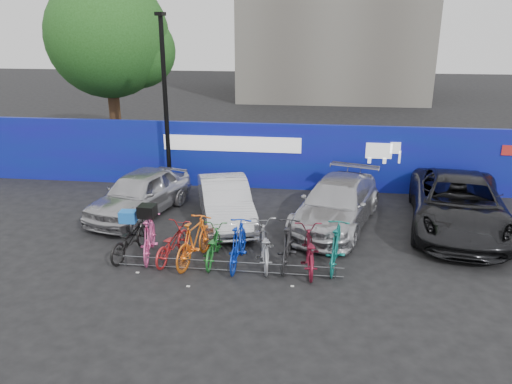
% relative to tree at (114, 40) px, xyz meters
% --- Properties ---
extents(ground, '(100.00, 100.00, 0.00)m').
position_rel_tree_xyz_m(ground, '(6.77, -10.06, -5.07)').
color(ground, black).
rests_on(ground, ground).
extents(hoarding, '(22.00, 0.18, 2.40)m').
position_rel_tree_xyz_m(hoarding, '(6.78, -4.06, -3.86)').
color(hoarding, navy).
rests_on(hoarding, ground).
extents(tree, '(5.40, 5.20, 7.80)m').
position_rel_tree_xyz_m(tree, '(0.00, 0.00, 0.00)').
color(tree, '#382314').
rests_on(tree, ground).
extents(lamppost, '(0.25, 0.50, 6.11)m').
position_rel_tree_xyz_m(lamppost, '(3.57, -4.66, -1.80)').
color(lamppost, black).
rests_on(lamppost, ground).
extents(bike_rack, '(5.60, 0.03, 0.30)m').
position_rel_tree_xyz_m(bike_rack, '(6.77, -10.66, -4.91)').
color(bike_rack, '#595B60').
rests_on(bike_rack, ground).
extents(car_0, '(2.72, 4.45, 1.41)m').
position_rel_tree_xyz_m(car_0, '(3.35, -7.19, -4.36)').
color(car_0, '#B2B2B7').
rests_on(car_0, ground).
extents(car_1, '(2.54, 4.26, 1.33)m').
position_rel_tree_xyz_m(car_1, '(6.13, -7.48, -4.41)').
color(car_1, silver).
rests_on(car_1, ground).
extents(car_2, '(3.20, 5.09, 1.37)m').
position_rel_tree_xyz_m(car_2, '(9.47, -7.31, -4.38)').
color(car_2, '#B8B8BE').
rests_on(car_2, ground).
extents(car_3, '(3.38, 5.94, 1.56)m').
position_rel_tree_xyz_m(car_3, '(12.98, -7.17, -4.29)').
color(car_3, black).
rests_on(car_3, ground).
extents(bike_0, '(0.99, 1.90, 0.95)m').
position_rel_tree_xyz_m(bike_0, '(4.09, -10.06, -4.59)').
color(bike_0, black).
rests_on(bike_0, ground).
extents(bike_1, '(0.85, 1.93, 1.12)m').
position_rel_tree_xyz_m(bike_1, '(4.61, -10.06, -4.51)').
color(bike_1, '#EF559F').
rests_on(bike_1, ground).
extents(bike_2, '(0.94, 1.82, 0.91)m').
position_rel_tree_xyz_m(bike_2, '(5.23, -10.13, -4.61)').
color(bike_2, red).
rests_on(bike_2, ground).
extents(bike_3, '(0.99, 2.04, 1.18)m').
position_rel_tree_xyz_m(bike_3, '(5.85, -10.22, -4.48)').
color(bike_3, orange).
rests_on(bike_3, ground).
extents(bike_4, '(0.61, 1.71, 0.90)m').
position_rel_tree_xyz_m(bike_4, '(6.29, -10.11, -4.62)').
color(bike_4, '#20772A').
rests_on(bike_4, ground).
extents(bike_5, '(0.62, 1.91, 1.14)m').
position_rel_tree_xyz_m(bike_5, '(6.96, -10.23, -4.50)').
color(bike_5, '#0A2EB3').
rests_on(bike_5, ground).
extents(bike_6, '(1.00, 2.05, 1.03)m').
position_rel_tree_xyz_m(bike_6, '(7.59, -10.06, -4.55)').
color(bike_6, '#96979D').
rests_on(bike_6, ground).
extents(bike_7, '(0.62, 1.90, 1.13)m').
position_rel_tree_xyz_m(bike_7, '(8.18, -10.08, -4.50)').
color(bike_7, '#242426').
rests_on(bike_7, ground).
extents(bike_8, '(0.84, 2.00, 1.02)m').
position_rel_tree_xyz_m(bike_8, '(8.72, -10.22, -4.56)').
color(bike_8, maroon).
rests_on(bike_8, ground).
extents(bike_9, '(0.81, 1.94, 1.13)m').
position_rel_tree_xyz_m(bike_9, '(9.38, -10.05, -4.50)').
color(bike_9, '#126F66').
rests_on(bike_9, ground).
extents(cargo_crate, '(0.44, 0.35, 0.30)m').
position_rel_tree_xyz_m(cargo_crate, '(4.09, -10.06, -3.97)').
color(cargo_crate, blue).
rests_on(cargo_crate, bike_0).
extents(cargo_topcase, '(0.44, 0.40, 0.31)m').
position_rel_tree_xyz_m(cargo_topcase, '(4.61, -10.06, -3.80)').
color(cargo_topcase, black).
rests_on(cargo_topcase, bike_1).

